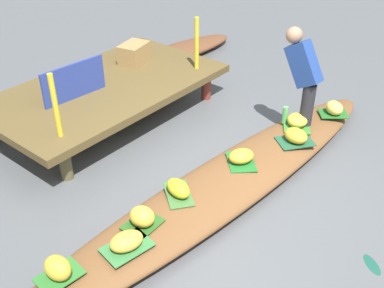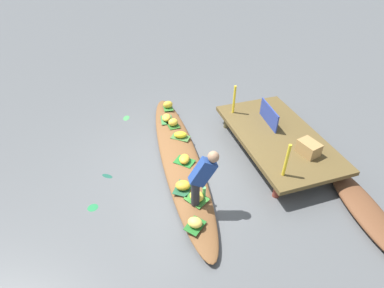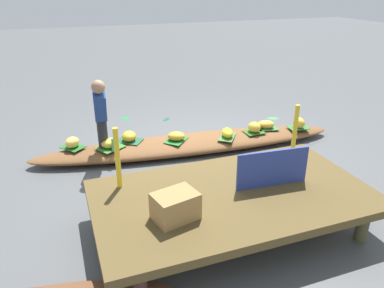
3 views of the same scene
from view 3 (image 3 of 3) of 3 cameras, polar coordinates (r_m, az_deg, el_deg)
The scene contains 28 objects.
canal_water at distance 6.54m, azimuth -0.29°, elevation -0.89°, with size 40.00×40.00×0.00m, color #535557.
dock_platform at distance 4.39m, azimuth 6.29°, elevation -8.12°, with size 3.20×1.80×0.48m.
vendor_boat at distance 6.49m, azimuth -0.29°, elevation 0.03°, with size 5.33×0.84×0.23m, color brown.
leaf_mat_0 at distance 6.21m, azimuth -12.36°, elevation -0.50°, with size 0.40×0.33×0.01m, color #34772B.
banana_bunch_0 at distance 6.18m, azimuth -12.42°, elevation 0.14°, with size 0.29×0.25×0.15m, color gold.
leaf_mat_1 at distance 7.16m, azimuth 15.95°, elevation 2.43°, with size 0.37×0.25×0.01m, color #2E722C.
banana_bunch_1 at distance 7.12m, azimuth 16.04°, elevation 3.16°, with size 0.26×0.19×0.20m, color gold.
leaf_mat_2 at distance 6.77m, azimuth 9.47°, elevation 1.81°, with size 0.34×0.27×0.01m, color #285B1F.
banana_bunch_2 at distance 6.74m, azimuth 9.52°, elevation 2.55°, with size 0.25×0.21×0.19m, color gold.
leaf_mat_3 at distance 6.41m, azimuth -9.55°, elevation 0.51°, with size 0.41×0.30×0.01m, color #205335.
banana_bunch_3 at distance 6.38m, azimuth -9.60°, elevation 1.19°, with size 0.30×0.23×0.16m, color gold.
leaf_mat_4 at distance 6.50m, azimuth 5.41°, elevation 1.11°, with size 0.44×0.24×0.01m, color #3F6D33.
banana_bunch_4 at distance 6.48m, azimuth 5.43°, elevation 1.71°, with size 0.31×0.19×0.15m, color gold.
leaf_mat_5 at distance 6.99m, azimuth 11.19°, elevation 2.41°, with size 0.43×0.29×0.01m, color #36773B.
banana_bunch_5 at distance 6.97m, azimuth 11.24°, elevation 2.96°, with size 0.31×0.22×0.15m, color gold.
leaf_mat_6 at distance 6.34m, azimuth -2.39°, elevation 0.59°, with size 0.41×0.29×0.01m, color #1E6926.
banana_bunch_6 at distance 6.31m, azimuth -2.40°, elevation 1.20°, with size 0.29×0.22×0.15m, color gold.
leaf_mat_7 at distance 6.38m, azimuth -17.77°, elevation -0.46°, with size 0.36×0.26×0.01m, color #216524.
banana_bunch_7 at distance 6.34m, azimuth -17.86°, elevation 0.25°, with size 0.26×0.20×0.17m, color #F7D158.
vendor_person at distance 5.90m, azimuth -13.85°, elevation 5.12°, with size 0.23×0.53×1.19m.
water_bottle at distance 6.02m, azimuth -11.89°, elevation -0.13°, with size 0.07×0.07×0.22m, color #53AC5C.
market_banner at distance 4.48m, azimuth 12.22°, elevation -3.65°, with size 0.89×0.03×0.46m, color navy.
railing_post_west at distance 5.24m, azimuth 15.45°, elevation 1.89°, with size 0.06×0.06×0.75m, color yellow.
railing_post_east at distance 4.37m, azimuth -11.32°, elevation -2.15°, with size 0.06×0.06×0.75m, color yellow.
produce_crate at distance 3.84m, azimuth -2.56°, elevation -9.47°, with size 0.44×0.32×0.29m, color #A17A46.
drifting_plant_0 at distance 8.22m, azimuth 12.27°, elevation 3.88°, with size 0.26×0.16×0.01m, color #408D4B.
drifting_plant_1 at distance 7.99m, azimuth -3.96°, elevation 3.79°, with size 0.26×0.11×0.01m, color #194C3C.
drifting_plant_2 at distance 8.15m, azimuth -10.16°, elevation 3.87°, with size 0.21×0.19×0.01m, color #20753F.
Camera 3 is at (2.03, 5.58, 2.73)m, focal length 34.87 mm.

